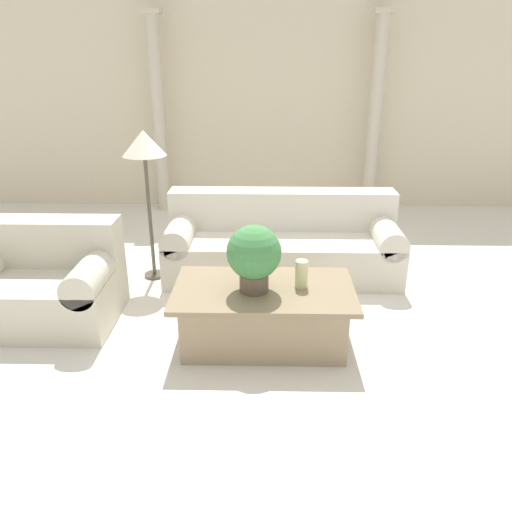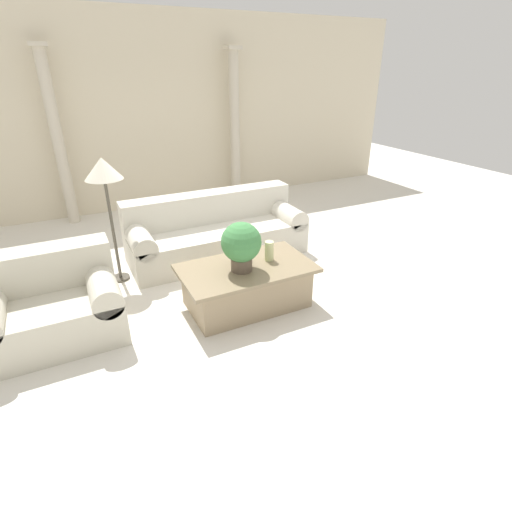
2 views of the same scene
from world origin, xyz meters
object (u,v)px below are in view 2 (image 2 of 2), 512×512
loveseat (51,304)px  coffee_table (247,285)px  potted_plant (241,244)px  sofa_long (216,232)px  floor_lamp (104,175)px

loveseat → coffee_table: loveseat is taller
loveseat → potted_plant: potted_plant is taller
sofa_long → loveseat: (-2.05, -1.00, 0.01)m
loveseat → coffee_table: bearing=-10.4°
coffee_table → potted_plant: size_ratio=2.69×
coffee_table → potted_plant: 0.52m
coffee_table → potted_plant: bearing=-148.3°
loveseat → floor_lamp: size_ratio=0.83×
loveseat → floor_lamp: bearing=49.5°
coffee_table → floor_lamp: (-1.13, 1.21, 1.05)m
potted_plant → floor_lamp: floor_lamp is taller
potted_plant → floor_lamp: bearing=130.0°
loveseat → potted_plant: (1.80, -0.39, 0.41)m
sofa_long → floor_lamp: 1.63m
coffee_table → sofa_long: bearing=82.4°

